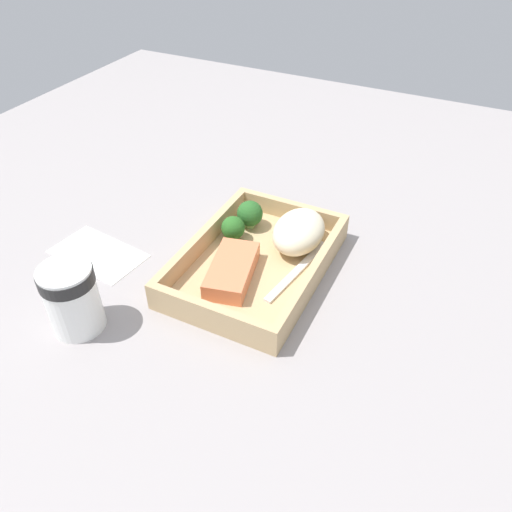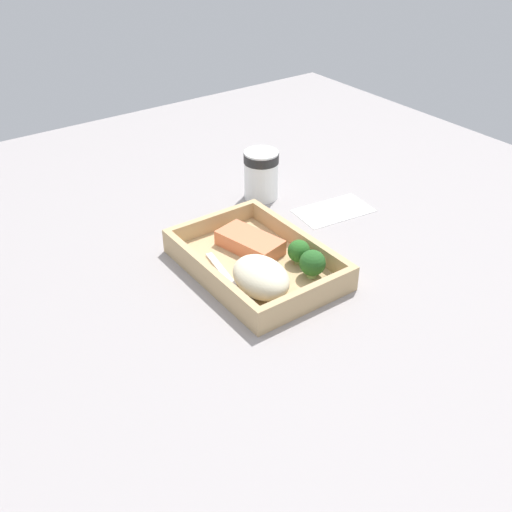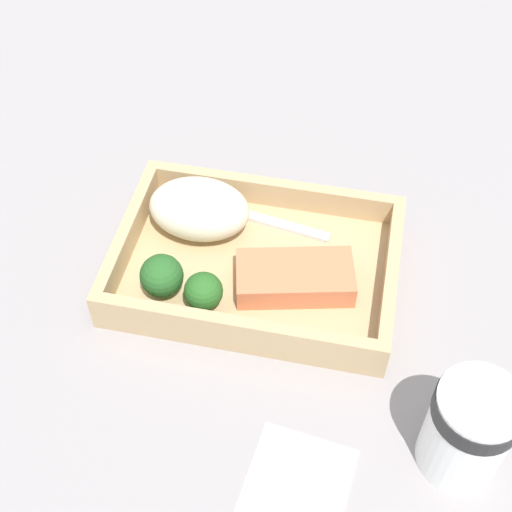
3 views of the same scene
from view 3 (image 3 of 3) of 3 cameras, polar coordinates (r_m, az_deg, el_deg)
The scene contains 9 objects.
ground_plane at distance 73.03cm, azimuth 0.00°, elevation -1.87°, with size 160.00×160.00×2.00cm, color gray.
takeout_tray at distance 71.78cm, azimuth 0.00°, elevation -1.08°, with size 27.63×19.23×1.20cm, color tan.
tray_rim at distance 70.12cm, azimuth 0.00°, elevation 0.03°, with size 27.63×19.23×3.10cm.
salmon_fillet at distance 68.79cm, azimuth 3.12°, elevation -1.75°, with size 11.25×5.64×2.60cm, color #DC764C.
mashed_potatoes at distance 72.93cm, azimuth -4.56°, elevation 3.78°, with size 10.41×7.46×5.54cm, color beige.
broccoli_floret_1 at distance 67.90cm, azimuth -7.55°, elevation -1.61°, with size 4.18×4.18×4.65cm.
broccoli_floret_2 at distance 66.72cm, azimuth -4.22°, elevation -2.86°, with size 3.70×3.70×4.12cm.
fork at distance 75.58cm, azimuth -0.64°, elevation 3.27°, with size 15.86×4.23×0.44cm.
paper_cup at distance 59.37cm, azimuth 16.71°, elevation -12.96°, with size 6.86×6.86×9.71cm.
Camera 3 is at (-9.21, 44.17, 56.43)cm, focal length 50.00 mm.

